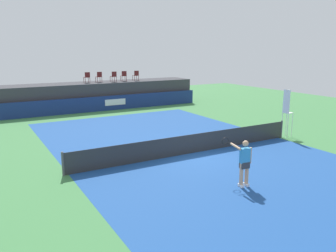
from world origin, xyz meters
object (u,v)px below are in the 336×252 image
at_px(spectator_chair_far_right, 136,75).
at_px(spectator_chair_right, 124,75).
at_px(spectator_chair_far_left, 87,77).
at_px(spectator_chair_center, 114,76).
at_px(tennis_player, 244,162).
at_px(net_post_near, 63,164).
at_px(umpire_chair, 287,110).
at_px(net_post_far, 281,129).
at_px(spectator_chair_left, 99,76).
at_px(tennis_ball, 181,140).

bearing_deg(spectator_chair_far_right, spectator_chair_right, 175.40).
xyz_separation_m(spectator_chair_far_left, spectator_chair_center, (2.24, -0.38, 0.00)).
distance_m(spectator_chair_far_right, tennis_player, 20.11).
bearing_deg(net_post_near, umpire_chair, -0.05).
relative_size(spectator_chair_center, umpire_chair, 0.32).
bearing_deg(spectator_chair_right, net_post_near, -120.70).
relative_size(spectator_chair_far_right, net_post_far, 0.89).
height_order(spectator_chair_center, spectator_chair_far_right, same).
bearing_deg(spectator_chair_left, spectator_chair_right, -1.45).
height_order(spectator_chair_center, net_post_far, spectator_chair_center).
height_order(spectator_chair_far_left, spectator_chair_right, same).
height_order(spectator_chair_center, umpire_chair, spectator_chair_center).
height_order(tennis_player, tennis_ball, tennis_player).
bearing_deg(umpire_chair, spectator_chair_far_left, 114.53).
bearing_deg(umpire_chair, spectator_chair_center, 107.66).
bearing_deg(spectator_chair_left, tennis_ball, -88.90).
height_order(umpire_chair, net_post_far, umpire_chair).
bearing_deg(spectator_chair_far_right, spectator_chair_center, -176.32).
bearing_deg(spectator_chair_center, net_post_near, -118.06).
bearing_deg(tennis_ball, umpire_chair, -21.65).
xyz_separation_m(net_post_near, tennis_player, (5.57, -4.43, 0.46)).
bearing_deg(spectator_chair_left, spectator_chair_far_left, 174.83).
distance_m(spectator_chair_left, tennis_player, 19.76).
distance_m(spectator_chair_center, net_post_near, 17.07).
relative_size(spectator_chair_center, spectator_chair_far_right, 1.00).
bearing_deg(tennis_ball, spectator_chair_right, 81.14).
relative_size(spectator_chair_far_left, tennis_ball, 13.06).
bearing_deg(net_post_near, spectator_chair_right, 59.30).
height_order(spectator_chair_far_left, net_post_far, spectator_chair_far_left).
bearing_deg(spectator_chair_right, spectator_chair_far_right, -4.60).
relative_size(spectator_chair_center, net_post_far, 0.89).
xyz_separation_m(spectator_chair_right, net_post_far, (3.40, -15.17, -2.19)).
bearing_deg(tennis_player, tennis_ball, 78.00).
distance_m(spectator_chair_left, spectator_chair_right, 2.26).
distance_m(spectator_chair_left, net_post_near, 16.80).
height_order(spectator_chair_far_left, spectator_chair_far_right, same).
relative_size(spectator_chair_center, spectator_chair_right, 1.00).
xyz_separation_m(spectator_chair_right, tennis_ball, (-2.01, -12.91, -2.66)).
bearing_deg(net_post_far, net_post_near, 180.00).
bearing_deg(spectator_chair_center, spectator_chair_far_right, 3.68).
bearing_deg(umpire_chair, tennis_player, -148.31).
distance_m(spectator_chair_far_left, spectator_chair_right, 3.28).
xyz_separation_m(spectator_chair_center, net_post_far, (4.44, -14.94, -2.19)).
height_order(spectator_chair_center, net_post_near, spectator_chair_center).
bearing_deg(net_post_far, tennis_player, -147.05).
distance_m(spectator_chair_right, net_post_far, 15.70).
xyz_separation_m(spectator_chair_far_right, umpire_chair, (2.57, -15.09, -1.11)).
relative_size(umpire_chair, net_post_far, 2.76).
distance_m(spectator_chair_center, net_post_far, 15.74).
relative_size(spectator_chair_left, umpire_chair, 0.32).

